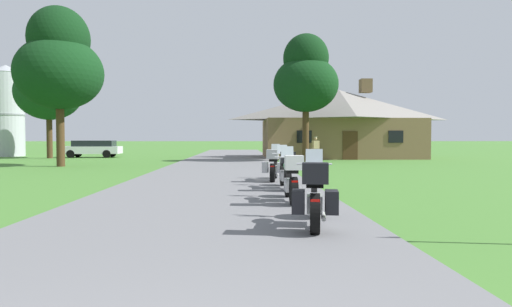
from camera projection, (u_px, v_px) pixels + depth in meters
name	position (u px, v px, depth m)	size (l,w,h in m)	color
ground_plane	(224.00, 171.00, 21.25)	(500.00, 500.00, 0.00)	#42752D
asphalt_driveway	(222.00, 173.00, 19.25)	(6.40, 80.00, 0.06)	slate
motorcycle_blue_nearest_to_camera	(315.00, 195.00, 7.32)	(0.93, 2.07, 1.30)	black
motorcycle_green_second_in_row	(291.00, 178.00, 10.36)	(0.66, 2.08, 1.30)	black
motorcycle_white_third_in_row	(285.00, 170.00, 13.07)	(0.66, 2.08, 1.30)	black
motorcycle_yellow_farthest_in_row	(274.00, 165.00, 15.50)	(0.92, 2.08, 1.30)	black
stone_lodge	(339.00, 123.00, 35.72)	(12.84, 7.76, 6.42)	brown
bystander_tan_shirt_near_lodge	(316.00, 147.00, 29.98)	(0.54, 0.28, 1.69)	navy
tree_by_lodge_front	(306.00, 77.00, 29.55)	(4.39, 4.39, 8.63)	#422D19
tree_left_near	(59.00, 63.00, 24.26)	(4.74, 4.74, 8.87)	#422D19
tree_left_far	(49.00, 85.00, 34.49)	(5.10, 5.10, 9.16)	#422D19
metal_silo_distant	(6.00, 111.00, 38.50)	(3.00, 3.00, 8.03)	#B2B7BC
parked_white_suv_far_left	(93.00, 148.00, 36.13)	(4.65, 2.01, 1.40)	silver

